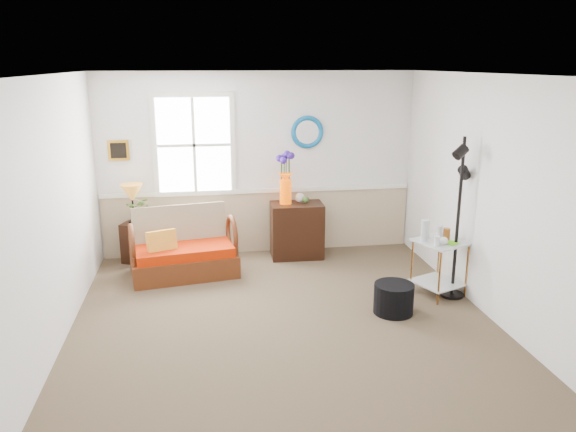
{
  "coord_description": "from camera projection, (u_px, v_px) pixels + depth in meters",
  "views": [
    {
      "loc": [
        -0.82,
        -5.4,
        2.72
      ],
      "look_at": [
        0.08,
        0.31,
        1.12
      ],
      "focal_mm": 35.0,
      "sensor_mm": 36.0,
      "label": 1
    }
  ],
  "objects": [
    {
      "name": "potted_plant",
      "position": [
        141.0,
        213.0,
        7.66
      ],
      "size": [
        0.44,
        0.47,
        0.31
      ],
      "primitive_type": "imported",
      "rotation": [
        0.0,
        0.0,
        -0.24
      ],
      "color": "#3D6026",
      "rests_on": "lamp_stand"
    },
    {
      "name": "throw_pillow",
      "position": [
        162.0,
        245.0,
        7.12
      ],
      "size": [
        0.38,
        0.22,
        0.37
      ],
      "primitive_type": null,
      "rotation": [
        0.0,
        0.0,
        0.37
      ],
      "color": "orange",
      "rests_on": "loveseat"
    },
    {
      "name": "ceiling",
      "position": [
        285.0,
        75.0,
        5.3
      ],
      "size": [
        4.5,
        5.0,
        0.01
      ],
      "primitive_type": "cube",
      "color": "white",
      "rests_on": "walls"
    },
    {
      "name": "mirror",
      "position": [
        307.0,
        132.0,
        7.99
      ],
      "size": [
        0.47,
        0.07,
        0.47
      ],
      "primitive_type": "torus",
      "rotation": [
        1.57,
        0.0,
        0.0
      ],
      "color": "#187EC4",
      "rests_on": "walls"
    },
    {
      "name": "tabletop_items",
      "position": [
        438.0,
        231.0,
        6.58
      ],
      "size": [
        0.58,
        0.58,
        0.25
      ],
      "primitive_type": null,
      "rotation": [
        0.0,
        0.0,
        0.56
      ],
      "color": "silver",
      "rests_on": "side_table"
    },
    {
      "name": "loveseat",
      "position": [
        183.0,
        243.0,
        7.3
      ],
      "size": [
        1.45,
        0.97,
        0.88
      ],
      "primitive_type": null,
      "rotation": [
        0.0,
        0.0,
        0.16
      ],
      "color": "#592C13",
      "rests_on": "floor"
    },
    {
      "name": "flower_vase",
      "position": [
        286.0,
        178.0,
        7.82
      ],
      "size": [
        0.28,
        0.28,
        0.72
      ],
      "primitive_type": null,
      "rotation": [
        0.0,
        0.0,
        -0.43
      ],
      "color": "#DA4900",
      "rests_on": "cabinet"
    },
    {
      "name": "chair_rail",
      "position": [
        259.0,
        191.0,
        8.09
      ],
      "size": [
        4.46,
        0.04,
        0.06
      ],
      "primitive_type": "cube",
      "color": "white",
      "rests_on": "walls"
    },
    {
      "name": "table_lamp",
      "position": [
        133.0,
        204.0,
        7.66
      ],
      "size": [
        0.42,
        0.42,
        0.56
      ],
      "primitive_type": null,
      "rotation": [
        0.0,
        0.0,
        -0.56
      ],
      "color": "orange",
      "rests_on": "lamp_stand"
    },
    {
      "name": "lamp_stand",
      "position": [
        136.0,
        242.0,
        7.84
      ],
      "size": [
        0.41,
        0.41,
        0.56
      ],
      "primitive_type": null,
      "rotation": [
        0.0,
        0.0,
        -0.39
      ],
      "color": "black",
      "rests_on": "floor"
    },
    {
      "name": "walls",
      "position": [
        285.0,
        208.0,
        5.64
      ],
      "size": [
        4.51,
        5.01,
        2.6
      ],
      "color": "white",
      "rests_on": "floor"
    },
    {
      "name": "cabinet",
      "position": [
        297.0,
        230.0,
        8.02
      ],
      "size": [
        0.75,
        0.49,
        0.78
      ],
      "primitive_type": null,
      "rotation": [
        0.0,
        0.0,
        -0.03
      ],
      "color": "black",
      "rests_on": "floor"
    },
    {
      "name": "window",
      "position": [
        194.0,
        145.0,
        7.78
      ],
      "size": [
        1.14,
        0.06,
        1.44
      ],
      "primitive_type": null,
      "color": "white",
      "rests_on": "walls"
    },
    {
      "name": "side_table",
      "position": [
        439.0,
        268.0,
        6.7
      ],
      "size": [
        0.69,
        0.69,
        0.68
      ],
      "primitive_type": null,
      "rotation": [
        0.0,
        0.0,
        0.39
      ],
      "color": "#B17435",
      "rests_on": "floor"
    },
    {
      "name": "floor",
      "position": [
        285.0,
        325.0,
        5.99
      ],
      "size": [
        4.5,
        5.0,
        0.01
      ],
      "primitive_type": "cube",
      "color": "brown",
      "rests_on": "ground"
    },
    {
      "name": "picture",
      "position": [
        119.0,
        150.0,
        7.65
      ],
      "size": [
        0.28,
        0.03,
        0.28
      ],
      "primitive_type": "cube",
      "color": "#BE7E1E",
      "rests_on": "walls"
    },
    {
      "name": "floor_lamp",
      "position": [
        458.0,
        219.0,
        6.49
      ],
      "size": [
        0.35,
        0.35,
        1.92
      ],
      "primitive_type": null,
      "rotation": [
        0.0,
        0.0,
        0.3
      ],
      "color": "black",
      "rests_on": "floor"
    },
    {
      "name": "ottoman",
      "position": [
        394.0,
        298.0,
        6.25
      ],
      "size": [
        0.46,
        0.46,
        0.34
      ],
      "primitive_type": "cylinder",
      "rotation": [
        0.0,
        0.0,
        -0.03
      ],
      "color": "black",
      "rests_on": "floor"
    },
    {
      "name": "wainscot",
      "position": [
        260.0,
        222.0,
        8.23
      ],
      "size": [
        4.46,
        0.02,
        0.9
      ],
      "primitive_type": "cube",
      "color": "tan",
      "rests_on": "walls"
    }
  ]
}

